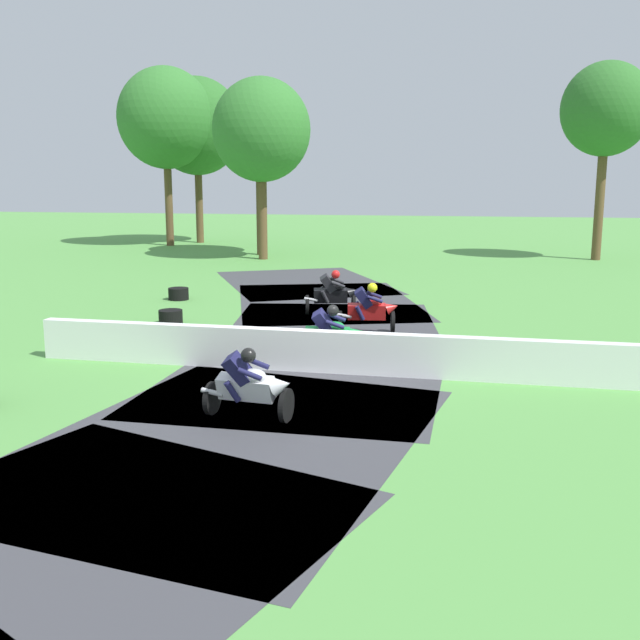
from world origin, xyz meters
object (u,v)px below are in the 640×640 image
(motorcycle_chase_green, at_px, (331,334))
(motorcycle_lead_white, at_px, (250,385))
(motorcycle_trailing_red, at_px, (369,309))
(tire_stack_far, at_px, (171,317))
(motorcycle_fourth_black, at_px, (333,293))
(tire_stack_mid_b, at_px, (120,348))
(tire_stack_extra_a, at_px, (179,294))

(motorcycle_chase_green, bearing_deg, motorcycle_lead_white, -99.70)
(motorcycle_chase_green, xyz_separation_m, motorcycle_trailing_red, (0.52, 3.23, 0.02))
(tire_stack_far, bearing_deg, motorcycle_fourth_black, 26.66)
(tire_stack_far, bearing_deg, motorcycle_chase_green, -34.40)
(tire_stack_mid_b, height_order, tire_stack_extra_a, same)
(tire_stack_extra_a, bearing_deg, motorcycle_lead_white, -64.22)
(motorcycle_chase_green, bearing_deg, motorcycle_trailing_red, 80.79)
(tire_stack_extra_a, bearing_deg, motorcycle_chase_green, -49.53)
(motorcycle_chase_green, distance_m, motorcycle_fourth_black, 5.76)
(motorcycle_trailing_red, relative_size, motorcycle_fourth_black, 0.99)
(motorcycle_trailing_red, distance_m, tire_stack_extra_a, 8.16)
(motorcycle_trailing_red, xyz_separation_m, motorcycle_fourth_black, (-1.37, 2.47, -0.00))
(motorcycle_fourth_black, bearing_deg, tire_stack_extra_a, 161.97)
(motorcycle_chase_green, distance_m, motorcycle_trailing_red, 3.27)
(motorcycle_trailing_red, relative_size, tire_stack_extra_a, 2.49)
(tire_stack_mid_b, bearing_deg, motorcycle_fourth_black, 55.66)
(motorcycle_fourth_black, relative_size, tire_stack_extra_a, 2.52)
(tire_stack_mid_b, relative_size, tire_stack_extra_a, 1.04)
(motorcycle_chase_green, xyz_separation_m, tire_stack_mid_b, (-4.93, -0.28, -0.44))
(motorcycle_fourth_black, distance_m, tire_stack_far, 4.85)
(motorcycle_fourth_black, bearing_deg, motorcycle_lead_white, -89.33)
(motorcycle_trailing_red, bearing_deg, tire_stack_extra_a, 148.28)
(tire_stack_mid_b, bearing_deg, motorcycle_lead_white, -43.34)
(motorcycle_trailing_red, height_order, tire_stack_extra_a, motorcycle_trailing_red)
(motorcycle_chase_green, bearing_deg, tire_stack_far, 145.60)
(motorcycle_lead_white, distance_m, motorcycle_trailing_red, 7.58)
(motorcycle_lead_white, bearing_deg, tire_stack_far, 119.66)
(motorcycle_trailing_red, bearing_deg, motorcycle_lead_white, -99.49)
(motorcycle_chase_green, distance_m, tire_stack_extra_a, 9.88)
(motorcycle_chase_green, height_order, tire_stack_mid_b, motorcycle_chase_green)
(motorcycle_fourth_black, relative_size, tire_stack_far, 2.54)
(tire_stack_extra_a, bearing_deg, motorcycle_fourth_black, -18.03)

